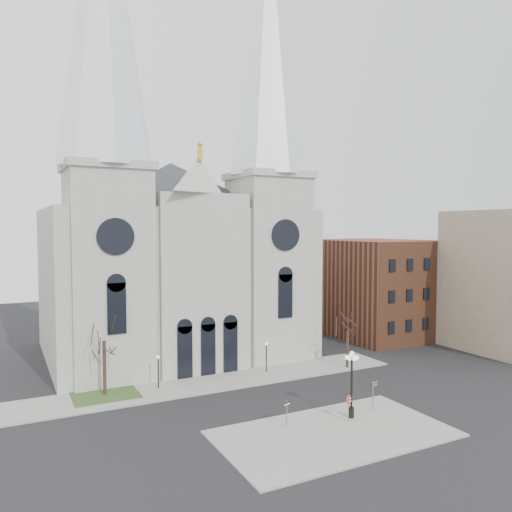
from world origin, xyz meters
name	(u,v)px	position (x,y,z in m)	size (l,w,h in m)	color
ground	(268,419)	(0.00, 0.00, 0.00)	(160.00, 160.00, 0.00)	black
sidewalk_near	(334,434)	(3.00, -5.00, 0.07)	(18.00, 10.00, 0.14)	gray
sidewalk_far	(217,382)	(0.00, 11.00, 0.07)	(40.00, 6.00, 0.14)	gray
grass_patch	(105,395)	(-11.00, 12.00, 0.09)	(6.00, 5.00, 0.18)	#2E4B20
cathedral	(179,206)	(0.00, 22.86, 18.48)	(33.00, 26.66, 54.00)	#A19F96
bg_building_brick	(375,287)	(30.00, 22.00, 7.00)	(14.00, 18.00, 14.00)	brown
bg_building_tan	(508,281)	(38.00, 6.00, 9.00)	(10.00, 14.00, 18.00)	gray
tree_left	(104,337)	(-11.00, 12.00, 5.58)	(3.20, 3.20, 7.50)	black
tree_right	(348,329)	(15.00, 9.00, 4.47)	(3.20, 3.20, 6.00)	black
ped_lamp_left	(158,366)	(-6.00, 11.50, 2.33)	(0.32, 0.32, 3.26)	black
ped_lamp_right	(266,352)	(6.00, 11.50, 2.33)	(0.32, 0.32, 3.26)	black
stop_sign	(348,402)	(5.37, -3.71, 1.72)	(0.79, 0.08, 2.19)	slate
globe_lamp	(352,376)	(6.10, -3.15, 3.64)	(1.51, 1.51, 5.58)	black
one_way_sign	(287,409)	(0.56, -2.04, 1.47)	(0.82, 0.29, 1.93)	slate
street_name_sign	(373,393)	(9.07, -2.40, 1.56)	(0.73, 0.33, 2.42)	slate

